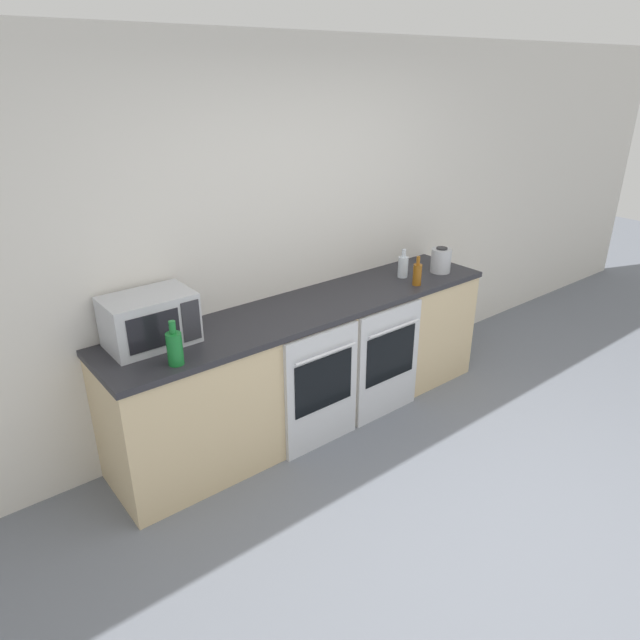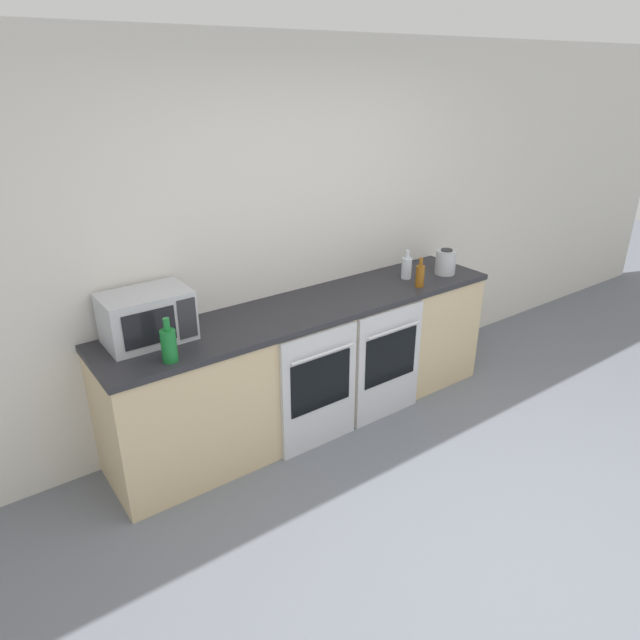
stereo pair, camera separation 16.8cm
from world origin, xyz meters
The scene contains 10 objects.
ground_plane centered at (0.00, 0.00, 0.00)m, with size 16.00×16.00×0.00m, color slate.
wall_back centered at (0.00, 2.06, 1.30)m, with size 10.00×0.06×2.60m.
counter_back centered at (0.00, 1.74, 0.45)m, with size 2.95×0.62×0.90m.
oven_left centered at (-0.16, 1.42, 0.44)m, with size 0.59×0.06×0.85m.
oven_right centered at (0.46, 1.42, 0.44)m, with size 0.59×0.06×0.85m.
microwave centered at (-1.09, 1.85, 1.05)m, with size 0.50×0.33×0.30m.
bottle_amber centered at (0.85, 1.55, 0.99)m, with size 0.07×0.07×0.22m.
bottle_clear centered at (0.90, 1.74, 0.99)m, with size 0.08×0.08×0.22m.
bottle_green centered at (-1.10, 1.53, 1.00)m, with size 0.09×0.09×0.26m.
kettle centered at (1.22, 1.64, 1.00)m, with size 0.16×0.16×0.20m.
Camera 2 is at (-2.07, -1.21, 2.39)m, focal length 32.00 mm.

